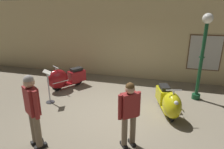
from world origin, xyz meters
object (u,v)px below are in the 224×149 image
scooter_1 (169,102)px  lamppost (203,50)px  scooter_0 (64,78)px  visitor_0 (33,107)px  info_stanchion (49,89)px  visitor_1 (129,111)px

scooter_1 → lamppost: 2.17m
scooter_1 → scooter_0: bearing=-120.4°
visitor_0 → info_stanchion: (-0.98, 2.02, -0.52)m
scooter_1 → visitor_0: visitor_0 is taller
scooter_0 → visitor_0: (1.11, -3.23, 0.56)m
scooter_0 → lamppost: bearing=127.9°
scooter_0 → scooter_1: (3.99, -0.99, -0.01)m
lamppost → visitor_1: lamppost is taller
scooter_0 → visitor_1: visitor_1 is taller
lamppost → visitor_1: bearing=-120.4°
scooter_0 → visitor_1: (3.11, -2.66, 0.47)m
lamppost → visitor_1: size_ratio=1.85×
scooter_0 → info_stanchion: 1.21m
scooter_0 → visitor_0: 3.46m
info_stanchion → lamppost: bearing=19.0°
scooter_1 → visitor_1: bearing=-44.3°
lamppost → visitor_0: (-3.83, -3.68, -0.75)m
info_stanchion → scooter_1: bearing=3.2°
scooter_1 → visitor_1: size_ratio=1.02×
scooter_1 → lamppost: (0.95, 1.44, 1.32)m
scooter_1 → info_stanchion: 3.87m
scooter_0 → lamppost: 5.13m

